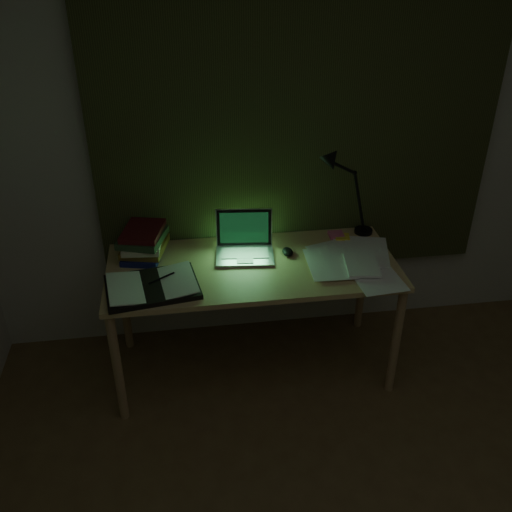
{
  "coord_description": "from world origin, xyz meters",
  "views": [
    {
      "loc": [
        -0.65,
        -0.95,
        2.26
      ],
      "look_at": [
        -0.3,
        1.47,
        0.82
      ],
      "focal_mm": 40.0,
      "sensor_mm": 36.0,
      "label": 1
    }
  ],
  "objects": [
    {
      "name": "wall_back",
      "position": [
        0.0,
        2.0,
        1.25
      ],
      "size": [
        3.5,
        0.0,
        2.5
      ],
      "primitive_type": "cube",
      "color": "beige",
      "rests_on": "ground"
    },
    {
      "name": "curtain",
      "position": [
        0.0,
        1.96,
        1.45
      ],
      "size": [
        2.2,
        0.06,
        2.0
      ],
      "primitive_type": "cube",
      "color": "#303319",
      "rests_on": "wall_back"
    },
    {
      "name": "desk",
      "position": [
        -0.3,
        1.59,
        0.35
      ],
      "size": [
        1.52,
        0.67,
        0.7
      ],
      "primitive_type": null,
      "color": "#DBB576",
      "rests_on": "floor"
    },
    {
      "name": "laptop",
      "position": [
        -0.33,
        1.67,
        0.81
      ],
      "size": [
        0.34,
        0.38,
        0.22
      ],
      "primitive_type": null,
      "rotation": [
        0.0,
        0.0,
        -0.1
      ],
      "color": "silver",
      "rests_on": "desk"
    },
    {
      "name": "open_textbook",
      "position": [
        -0.82,
        1.43,
        0.71
      ],
      "size": [
        0.49,
        0.38,
        0.04
      ],
      "primitive_type": null,
      "rotation": [
        0.0,
        0.0,
        0.15
      ],
      "color": "white",
      "rests_on": "desk"
    },
    {
      "name": "book_stack",
      "position": [
        -0.86,
        1.77,
        0.78
      ],
      "size": [
        0.26,
        0.3,
        0.17
      ],
      "primitive_type": null,
      "rotation": [
        0.0,
        0.0,
        -0.21
      ],
      "color": "white",
      "rests_on": "desk"
    },
    {
      "name": "loose_papers",
      "position": [
        0.2,
        1.5,
        0.71
      ],
      "size": [
        0.49,
        0.5,
        0.02
      ],
      "primitive_type": null,
      "rotation": [
        0.0,
        0.0,
        -0.35
      ],
      "color": "white",
      "rests_on": "desk"
    },
    {
      "name": "mouse",
      "position": [
        -0.1,
        1.67,
        0.71
      ],
      "size": [
        0.06,
        0.09,
        0.03
      ],
      "primitive_type": "ellipsoid",
      "rotation": [
        0.0,
        0.0,
        0.05
      ],
      "color": "black",
      "rests_on": "desk"
    },
    {
      "name": "sticky_yellow",
      "position": [
        0.25,
        1.8,
        0.7
      ],
      "size": [
        0.09,
        0.09,
        0.02
      ],
      "primitive_type": "cube",
      "rotation": [
        0.0,
        0.0,
        -0.19
      ],
      "color": "yellow",
      "rests_on": "desk"
    },
    {
      "name": "sticky_pink",
      "position": [
        0.22,
        1.83,
        0.7
      ],
      "size": [
        0.09,
        0.09,
        0.02
      ],
      "primitive_type": "cube",
      "rotation": [
        0.0,
        0.0,
        -0.03
      ],
      "color": "pink",
      "rests_on": "desk"
    },
    {
      "name": "desk_lamp",
      "position": [
        0.39,
        1.85,
        0.98
      ],
      "size": [
        0.4,
        0.32,
        0.56
      ],
      "primitive_type": null,
      "rotation": [
        0.0,
        0.0,
        0.09
      ],
      "color": "black",
      "rests_on": "desk"
    }
  ]
}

